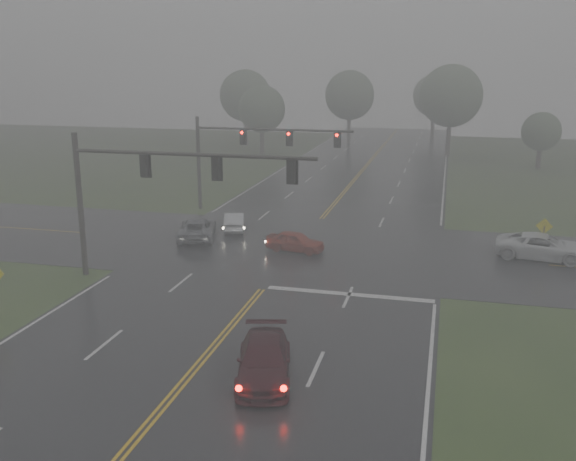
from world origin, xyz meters
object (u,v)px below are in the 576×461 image
(sedan_red, at_px, (295,251))
(signal_gantry_far, at_px, (244,146))
(pickup_white, at_px, (542,259))
(sedan_maroon, at_px, (264,378))
(sedan_silver, at_px, (235,230))
(car_grey, at_px, (197,239))
(signal_gantry_near, at_px, (147,180))

(sedan_red, distance_m, signal_gantry_far, 12.93)
(sedan_red, bearing_deg, pickup_white, -73.41)
(sedan_maroon, xyz_separation_m, sedan_silver, (-8.05, 20.41, 0.00))
(sedan_silver, distance_m, car_grey, 3.22)
(pickup_white, bearing_deg, car_grey, 100.98)
(sedan_red, height_order, signal_gantry_near, signal_gantry_near)
(sedan_maroon, relative_size, signal_gantry_far, 0.39)
(signal_gantry_near, bearing_deg, pickup_white, 23.58)
(sedan_maroon, xyz_separation_m, sedan_red, (-2.72, 16.42, 0.00))
(pickup_white, relative_size, signal_gantry_near, 0.41)
(sedan_silver, distance_m, signal_gantry_far, 7.95)
(sedan_maroon, height_order, car_grey, sedan_maroon)
(sedan_silver, relative_size, car_grey, 0.78)
(sedan_maroon, relative_size, sedan_silver, 1.25)
(sedan_silver, relative_size, signal_gantry_near, 0.29)
(car_grey, relative_size, signal_gantry_far, 0.40)
(pickup_white, xyz_separation_m, signal_gantry_near, (-20.96, -9.15, 5.47))
(sedan_red, relative_size, signal_gantry_far, 0.29)
(sedan_red, bearing_deg, car_grey, 88.80)
(sedan_maroon, relative_size, signal_gantry_near, 0.36)
(sedan_maroon, height_order, signal_gantry_far, signal_gantry_far)
(sedan_silver, height_order, car_grey, car_grey)
(sedan_maroon, height_order, sedan_silver, sedan_maroon)
(sedan_silver, bearing_deg, signal_gantry_far, -96.33)
(sedan_red, relative_size, car_grey, 0.74)
(sedan_maroon, height_order, signal_gantry_near, signal_gantry_near)
(pickup_white, height_order, signal_gantry_far, signal_gantry_far)
(sedan_red, distance_m, car_grey, 7.14)
(sedan_red, xyz_separation_m, sedan_silver, (-5.33, 4.00, 0.00))
(sedan_silver, height_order, signal_gantry_near, signal_gantry_near)
(sedan_maroon, xyz_separation_m, signal_gantry_far, (-9.18, 26.38, 5.13))
(sedan_maroon, xyz_separation_m, pickup_white, (12.00, 18.39, 0.00))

